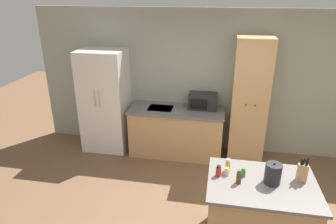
{
  "coord_description": "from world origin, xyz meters",
  "views": [
    {
      "loc": [
        -0.15,
        -2.97,
        2.88
      ],
      "look_at": [
        -0.95,
        1.4,
        1.05
      ],
      "focal_mm": 32.0,
      "sensor_mm": 36.0,
      "label": 1
    }
  ],
  "objects_px": {
    "pantry_cabinet": "(249,101)",
    "spice_bottle_pale_salt": "(228,165)",
    "spice_bottle_short_red": "(218,171)",
    "knife_block": "(302,172)",
    "spice_bottle_tall_dark": "(239,177)",
    "spice_bottle_amber_oil": "(227,172)",
    "spice_bottle_green_herb": "(243,173)",
    "refrigerator": "(105,101)",
    "microwave": "(203,101)",
    "kettle": "(273,174)"
  },
  "relations": [
    {
      "from": "pantry_cabinet",
      "to": "spice_bottle_pale_salt",
      "type": "relative_size",
      "value": 13.53
    },
    {
      "from": "pantry_cabinet",
      "to": "spice_bottle_pale_salt",
      "type": "xyz_separation_m",
      "value": [
        -0.35,
        -1.94,
        -0.11
      ]
    },
    {
      "from": "spice_bottle_short_red",
      "to": "knife_block",
      "type": "bearing_deg",
      "value": 4.42
    },
    {
      "from": "pantry_cabinet",
      "to": "spice_bottle_tall_dark",
      "type": "xyz_separation_m",
      "value": [
        -0.23,
        -2.15,
        -0.1
      ]
    },
    {
      "from": "spice_bottle_amber_oil",
      "to": "pantry_cabinet",
      "type": "bearing_deg",
      "value": 79.89
    },
    {
      "from": "pantry_cabinet",
      "to": "spice_bottle_green_herb",
      "type": "xyz_separation_m",
      "value": [
        -0.18,
        -2.02,
        -0.13
      ]
    },
    {
      "from": "refrigerator",
      "to": "spice_bottle_pale_salt",
      "type": "xyz_separation_m",
      "value": [
        2.25,
        -1.91,
        0.04
      ]
    },
    {
      "from": "knife_block",
      "to": "spice_bottle_tall_dark",
      "type": "distance_m",
      "value": 0.7
    },
    {
      "from": "spice_bottle_short_red",
      "to": "spice_bottle_tall_dark",
      "type": "bearing_deg",
      "value": -23.22
    },
    {
      "from": "spice_bottle_tall_dark",
      "to": "spice_bottle_pale_salt",
      "type": "distance_m",
      "value": 0.25
    },
    {
      "from": "microwave",
      "to": "kettle",
      "type": "xyz_separation_m",
      "value": [
        0.92,
        -2.18,
        0.02
      ]
    },
    {
      "from": "spice_bottle_short_red",
      "to": "refrigerator",
      "type": "bearing_deg",
      "value": 136.66
    },
    {
      "from": "spice_bottle_green_herb",
      "to": "spice_bottle_amber_oil",
      "type": "bearing_deg",
      "value": -177.74
    },
    {
      "from": "refrigerator",
      "to": "knife_block",
      "type": "height_order",
      "value": "refrigerator"
    },
    {
      "from": "microwave",
      "to": "spice_bottle_green_herb",
      "type": "distance_m",
      "value": 2.2
    },
    {
      "from": "knife_block",
      "to": "pantry_cabinet",
      "type": "bearing_deg",
      "value": 102.63
    },
    {
      "from": "spice_bottle_amber_oil",
      "to": "kettle",
      "type": "distance_m",
      "value": 0.49
    },
    {
      "from": "refrigerator",
      "to": "spice_bottle_amber_oil",
      "type": "bearing_deg",
      "value": -41.58
    },
    {
      "from": "spice_bottle_green_herb",
      "to": "kettle",
      "type": "xyz_separation_m",
      "value": [
        0.3,
        -0.07,
        0.07
      ]
    },
    {
      "from": "refrigerator",
      "to": "spice_bottle_pale_salt",
      "type": "distance_m",
      "value": 2.95
    },
    {
      "from": "refrigerator",
      "to": "spice_bottle_tall_dark",
      "type": "height_order",
      "value": "refrigerator"
    },
    {
      "from": "microwave",
      "to": "spice_bottle_amber_oil",
      "type": "bearing_deg",
      "value": -78.42
    },
    {
      "from": "microwave",
      "to": "kettle",
      "type": "relative_size",
      "value": 1.95
    },
    {
      "from": "microwave",
      "to": "spice_bottle_green_herb",
      "type": "height_order",
      "value": "microwave"
    },
    {
      "from": "spice_bottle_pale_salt",
      "to": "refrigerator",
      "type": "bearing_deg",
      "value": 139.72
    },
    {
      "from": "spice_bottle_short_red",
      "to": "spice_bottle_green_herb",
      "type": "xyz_separation_m",
      "value": [
        0.28,
        0.04,
        -0.02
      ]
    },
    {
      "from": "knife_block",
      "to": "spice_bottle_tall_dark",
      "type": "xyz_separation_m",
      "value": [
        -0.68,
        -0.16,
        -0.04
      ]
    },
    {
      "from": "spice_bottle_pale_salt",
      "to": "microwave",
      "type": "bearing_deg",
      "value": 102.26
    },
    {
      "from": "refrigerator",
      "to": "kettle",
      "type": "relative_size",
      "value": 7.32
    },
    {
      "from": "spice_bottle_green_herb",
      "to": "spice_bottle_pale_salt",
      "type": "relative_size",
      "value": 0.63
    },
    {
      "from": "pantry_cabinet",
      "to": "spice_bottle_tall_dark",
      "type": "relative_size",
      "value": 13.23
    },
    {
      "from": "microwave",
      "to": "spice_bottle_pale_salt",
      "type": "bearing_deg",
      "value": -77.74
    },
    {
      "from": "knife_block",
      "to": "spice_bottle_pale_salt",
      "type": "bearing_deg",
      "value": 176.44
    },
    {
      "from": "knife_block",
      "to": "spice_bottle_amber_oil",
      "type": "distance_m",
      "value": 0.81
    },
    {
      "from": "refrigerator",
      "to": "kettle",
      "type": "distance_m",
      "value": 3.41
    },
    {
      "from": "microwave",
      "to": "spice_bottle_tall_dark",
      "type": "bearing_deg",
      "value": -75.99
    },
    {
      "from": "pantry_cabinet",
      "to": "spice_bottle_amber_oil",
      "type": "relative_size",
      "value": 23.06
    },
    {
      "from": "kettle",
      "to": "spice_bottle_short_red",
      "type": "bearing_deg",
      "value": 177.42
    },
    {
      "from": "spice_bottle_green_herb",
      "to": "spice_bottle_pale_salt",
      "type": "distance_m",
      "value": 0.19
    },
    {
      "from": "refrigerator",
      "to": "spice_bottle_green_herb",
      "type": "height_order",
      "value": "refrigerator"
    },
    {
      "from": "microwave",
      "to": "spice_bottle_amber_oil",
      "type": "relative_size",
      "value": 5.31
    },
    {
      "from": "refrigerator",
      "to": "spice_bottle_tall_dark",
      "type": "xyz_separation_m",
      "value": [
        2.37,
        -2.12,
        0.04
      ]
    },
    {
      "from": "spice_bottle_green_herb",
      "to": "spice_bottle_pale_salt",
      "type": "bearing_deg",
      "value": 156.51
    },
    {
      "from": "spice_bottle_short_red",
      "to": "spice_bottle_amber_oil",
      "type": "bearing_deg",
      "value": 21.44
    },
    {
      "from": "refrigerator",
      "to": "spice_bottle_green_herb",
      "type": "distance_m",
      "value": 3.13
    },
    {
      "from": "pantry_cabinet",
      "to": "spice_bottle_green_herb",
      "type": "height_order",
      "value": "pantry_cabinet"
    },
    {
      "from": "refrigerator",
      "to": "pantry_cabinet",
      "type": "height_order",
      "value": "pantry_cabinet"
    },
    {
      "from": "microwave",
      "to": "spice_bottle_green_herb",
      "type": "relative_size",
      "value": 4.94
    },
    {
      "from": "spice_bottle_short_red",
      "to": "spice_bottle_green_herb",
      "type": "relative_size",
      "value": 1.33
    },
    {
      "from": "knife_block",
      "to": "spice_bottle_green_herb",
      "type": "xyz_separation_m",
      "value": [
        -0.63,
        -0.03,
        -0.07
      ]
    }
  ]
}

